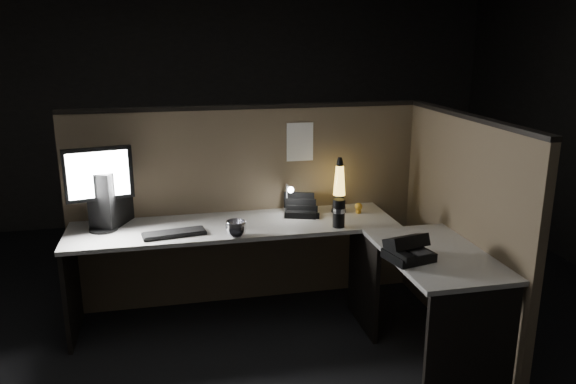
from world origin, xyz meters
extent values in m
plane|color=black|center=(0.00, 0.00, 0.00)|extent=(6.00, 6.00, 0.00)
plane|color=#282623|center=(0.00, 3.00, 1.35)|extent=(6.00, 0.00, 6.00)
cube|color=brown|center=(0.00, 0.93, 0.75)|extent=(2.66, 0.06, 1.50)
cube|color=brown|center=(1.33, 0.10, 0.75)|extent=(0.06, 1.66, 1.50)
cube|color=beige|center=(-0.15, 0.60, 0.71)|extent=(2.30, 0.60, 0.03)
cube|color=beige|center=(1.00, -0.20, 0.71)|extent=(0.60, 1.00, 0.03)
cube|color=black|center=(-1.28, 0.60, 0.35)|extent=(0.03, 0.55, 0.70)
cube|color=black|center=(1.00, -0.68, 0.35)|extent=(0.55, 0.03, 0.70)
cube|color=black|center=(0.72, 0.30, 0.35)|extent=(0.03, 0.55, 0.70)
cube|color=black|center=(-0.98, 0.81, 0.93)|extent=(0.31, 0.42, 0.40)
cylinder|color=black|center=(-1.04, 0.66, 0.74)|extent=(0.19, 0.19, 0.02)
cube|color=black|center=(-1.04, 0.68, 0.85)|extent=(0.06, 0.05, 0.21)
cube|color=black|center=(-1.04, 0.68, 1.12)|extent=(0.44, 0.13, 0.36)
cube|color=white|center=(-1.04, 0.66, 1.12)|extent=(0.39, 0.09, 0.31)
cube|color=black|center=(-0.57, 0.46, 0.74)|extent=(0.43, 0.20, 0.02)
ellipsoid|color=black|center=(-0.14, 0.52, 0.75)|extent=(0.09, 0.07, 0.03)
cube|color=silver|center=(0.27, 0.80, 0.75)|extent=(0.04, 0.05, 0.03)
cylinder|color=silver|center=(0.27, 0.80, 0.85)|extent=(0.01, 0.01, 0.18)
cylinder|color=silver|center=(0.27, 0.74, 0.95)|extent=(0.01, 0.12, 0.01)
sphere|color=white|center=(0.27, 0.66, 0.94)|extent=(0.05, 0.05, 0.05)
cube|color=black|center=(0.36, 0.71, 0.75)|extent=(0.28, 0.26, 0.05)
cube|color=black|center=(0.36, 0.67, 0.79)|extent=(0.22, 0.09, 0.08)
cube|color=black|center=(0.36, 0.77, 0.83)|extent=(0.22, 0.09, 0.16)
cone|color=black|center=(0.66, 0.72, 0.80)|extent=(0.11, 0.11, 0.13)
cone|color=yellow|center=(0.66, 0.72, 0.98)|extent=(0.09, 0.09, 0.23)
sphere|color=#955915|center=(0.66, 0.72, 0.90)|extent=(0.05, 0.05, 0.05)
sphere|color=#955915|center=(0.66, 0.72, 0.99)|extent=(0.03, 0.03, 0.03)
cone|color=black|center=(0.66, 0.72, 1.12)|extent=(0.06, 0.06, 0.06)
cylinder|color=black|center=(0.56, 0.39, 0.83)|extent=(0.09, 0.09, 0.20)
imported|color=silver|center=(-0.17, 0.34, 0.79)|extent=(0.18, 0.18, 0.11)
sphere|color=gold|center=(0.80, 0.66, 0.78)|extent=(0.06, 0.06, 0.06)
cube|color=white|center=(0.40, 0.90, 1.25)|extent=(0.20, 0.00, 0.29)
cube|color=black|center=(0.79, -0.27, 0.76)|extent=(0.29, 0.27, 0.05)
cube|color=black|center=(0.79, -0.23, 0.82)|extent=(0.28, 0.20, 0.12)
cube|color=black|center=(0.71, -0.33, 0.79)|extent=(0.10, 0.19, 0.04)
cube|color=#3F3F42|center=(0.84, -0.30, 0.79)|extent=(0.13, 0.13, 0.00)
camera|label=1|loc=(-0.58, -3.16, 2.02)|focal=35.00mm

